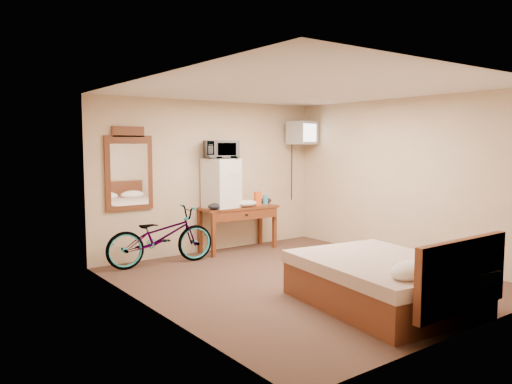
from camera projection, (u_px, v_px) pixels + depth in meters
room at (303, 186)px, 6.49m from camera, size 4.60×4.64×2.50m
desk at (239, 214)px, 8.37m from camera, size 1.37×0.60×0.75m
mini_fridge at (221, 183)px, 8.17m from camera, size 0.56×0.55×0.81m
microwave at (221, 150)px, 8.12m from camera, size 0.62×0.51×0.29m
snack_bag at (258, 198)px, 8.52m from camera, size 0.11×0.07×0.23m
blue_cup at (265, 200)px, 8.67m from camera, size 0.09×0.09×0.16m
cloth_cream at (247, 203)px, 8.31m from camera, size 0.37×0.29×0.11m
cloth_dark_a at (216, 206)px, 7.95m from camera, size 0.28×0.21×0.10m
cloth_dark_b at (266, 201)px, 8.77m from camera, size 0.22×0.18×0.10m
crt_television at (302, 133)px, 9.09m from camera, size 0.55×0.62×0.42m
wall_mirror at (129, 170)px, 7.43m from camera, size 0.74×0.04×1.25m
bicycle at (161, 236)px, 7.38m from camera, size 1.69×0.73×0.86m
bed at (387, 281)px, 5.48m from camera, size 1.70×2.10×0.90m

